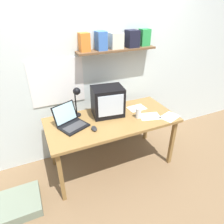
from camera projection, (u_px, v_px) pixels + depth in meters
The scene contains 12 objects.
ground_plane at pixel (112, 163), 2.81m from camera, with size 12.00×12.00×0.00m, color brown.
back_wall at pixel (96, 62), 2.57m from camera, with size 5.60×0.24×2.60m.
corner_desk at pixel (112, 123), 2.49m from camera, with size 1.60×0.74×0.72m.
crt_monitor at pixel (108, 101), 2.47m from camera, with size 0.41×0.33×0.37m.
laptop at pixel (70, 121), 2.31m from camera, with size 0.40×0.40×0.24m.
desk_lamp at pixel (77, 97), 2.37m from camera, with size 0.11×0.15×0.40m.
juice_glass at pixel (138, 113), 2.46m from camera, with size 0.06×0.06×0.13m.
computer_mouse at pixel (94, 129), 2.25m from camera, with size 0.07×0.11×0.03m.
open_notebook at pixel (137, 108), 2.70m from camera, with size 0.24×0.18×0.00m.
loose_paper_near_laptop at pixel (170, 117), 2.50m from camera, with size 0.28×0.24×0.00m.
printed_handout at pixel (150, 116), 2.51m from camera, with size 0.29×0.24×0.00m.
floor_cushion at pixel (20, 203), 2.18m from camera, with size 0.43×0.43×0.11m.
Camera 1 is at (-0.86, -1.92, 1.99)m, focal length 32.00 mm.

